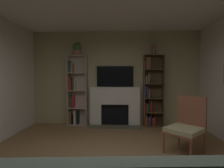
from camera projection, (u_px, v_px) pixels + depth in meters
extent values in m
cube|color=tan|center=(115.00, 78.00, 5.63)|extent=(5.12, 0.06, 2.81)
cube|color=white|center=(96.00, 114.00, 5.58)|extent=(0.33, 0.21, 0.63)
cube|color=white|center=(134.00, 115.00, 5.52)|extent=(0.33, 0.21, 0.63)
cube|color=white|center=(115.00, 96.00, 5.52)|extent=(1.47, 0.21, 0.52)
cube|color=black|center=(115.00, 114.00, 5.61)|extent=(0.81, 0.08, 0.63)
cube|color=#5F5D48|center=(115.00, 127.00, 5.31)|extent=(1.57, 0.30, 0.03)
cube|color=black|center=(115.00, 76.00, 5.57)|extent=(1.09, 0.06, 0.61)
cube|color=beige|center=(68.00, 90.00, 5.55)|extent=(0.02, 0.27, 2.08)
cube|color=beige|center=(87.00, 90.00, 5.52)|extent=(0.02, 0.27, 2.08)
cube|color=beige|center=(78.00, 90.00, 5.66)|extent=(0.57, 0.02, 2.08)
cube|color=beige|center=(78.00, 124.00, 5.59)|extent=(0.53, 0.27, 0.02)
cube|color=olive|center=(70.00, 118.00, 5.60)|extent=(0.04, 0.21, 0.37)
cube|color=brown|center=(71.00, 117.00, 5.61)|extent=(0.02, 0.19, 0.42)
cube|color=black|center=(73.00, 119.00, 5.63)|extent=(0.03, 0.15, 0.27)
cube|color=beige|center=(74.00, 116.00, 5.62)|extent=(0.03, 0.15, 0.45)
cube|color=beige|center=(76.00, 117.00, 5.59)|extent=(0.04, 0.22, 0.42)
cube|color=black|center=(77.00, 117.00, 5.62)|extent=(0.03, 0.15, 0.40)
cube|color=black|center=(79.00, 117.00, 5.62)|extent=(0.02, 0.15, 0.41)
cube|color=beige|center=(78.00, 108.00, 5.56)|extent=(0.53, 0.27, 0.02)
cube|color=brown|center=(70.00, 102.00, 5.59)|extent=(0.03, 0.19, 0.32)
cube|color=#1F7656|center=(71.00, 101.00, 5.58)|extent=(0.02, 0.20, 0.39)
cube|color=#AB301D|center=(73.00, 102.00, 5.59)|extent=(0.04, 0.19, 0.31)
cube|color=#A92334|center=(74.00, 101.00, 5.56)|extent=(0.04, 0.23, 0.37)
cube|color=beige|center=(77.00, 90.00, 5.54)|extent=(0.53, 0.27, 0.02)
cube|color=#BB2F35|center=(70.00, 84.00, 5.57)|extent=(0.04, 0.17, 0.39)
cube|color=brown|center=(71.00, 84.00, 5.56)|extent=(0.03, 0.18, 0.35)
cube|color=black|center=(73.00, 84.00, 5.56)|extent=(0.03, 0.18, 0.39)
cube|color=olive|center=(74.00, 83.00, 5.54)|extent=(0.02, 0.22, 0.40)
cube|color=beige|center=(75.00, 83.00, 5.55)|extent=(0.03, 0.19, 0.40)
cube|color=beige|center=(77.00, 73.00, 5.51)|extent=(0.53, 0.27, 0.02)
cube|color=#533B7A|center=(69.00, 67.00, 5.54)|extent=(0.02, 0.19, 0.36)
cube|color=#316738|center=(70.00, 67.00, 5.54)|extent=(0.04, 0.18, 0.32)
cube|color=beige|center=(72.00, 68.00, 5.55)|extent=(0.02, 0.16, 0.28)
cube|color=olive|center=(73.00, 68.00, 5.55)|extent=(0.03, 0.17, 0.29)
cube|color=beige|center=(77.00, 56.00, 5.49)|extent=(0.53, 0.27, 0.02)
cube|color=brown|center=(144.00, 91.00, 5.42)|extent=(0.02, 0.31, 2.08)
cube|color=brown|center=(163.00, 91.00, 5.39)|extent=(0.02, 0.31, 2.08)
cube|color=brown|center=(153.00, 90.00, 5.55)|extent=(0.57, 0.02, 2.08)
cube|color=brown|center=(153.00, 126.00, 5.46)|extent=(0.53, 0.31, 0.02)
cube|color=red|center=(145.00, 119.00, 5.48)|extent=(0.03, 0.23, 0.35)
cube|color=olive|center=(146.00, 120.00, 5.47)|extent=(0.02, 0.26, 0.32)
cube|color=red|center=(147.00, 121.00, 5.48)|extent=(0.03, 0.23, 0.24)
cube|color=#345591|center=(149.00, 121.00, 5.46)|extent=(0.03, 0.26, 0.28)
cube|color=black|center=(151.00, 120.00, 5.47)|extent=(0.04, 0.24, 0.34)
cube|color=#AA2F37|center=(152.00, 121.00, 5.48)|extent=(0.04, 0.21, 0.23)
cube|color=#A82519|center=(154.00, 121.00, 5.47)|extent=(0.04, 0.23, 0.27)
cube|color=brown|center=(153.00, 112.00, 5.44)|extent=(0.53, 0.31, 0.02)
cube|color=#B62E1F|center=(145.00, 107.00, 5.46)|extent=(0.03, 0.22, 0.27)
cube|color=#A72132|center=(146.00, 107.00, 5.45)|extent=(0.02, 0.26, 0.25)
cube|color=#217238|center=(147.00, 107.00, 5.47)|extent=(0.04, 0.20, 0.24)
cube|color=black|center=(149.00, 105.00, 5.47)|extent=(0.04, 0.20, 0.35)
cube|color=#B2211A|center=(151.00, 107.00, 5.45)|extent=(0.04, 0.23, 0.29)
cube|color=brown|center=(153.00, 98.00, 5.41)|extent=(0.53, 0.31, 0.02)
cube|color=#304F85|center=(145.00, 92.00, 5.44)|extent=(0.04, 0.22, 0.34)
cube|color=#4F2D82|center=(147.00, 92.00, 5.44)|extent=(0.04, 0.22, 0.33)
cube|color=olive|center=(149.00, 93.00, 5.42)|extent=(0.03, 0.26, 0.25)
cube|color=brown|center=(153.00, 84.00, 5.39)|extent=(0.53, 0.31, 0.02)
cube|color=brown|center=(145.00, 80.00, 5.45)|extent=(0.02, 0.17, 0.21)
cube|color=beige|center=(146.00, 80.00, 5.43)|extent=(0.03, 0.22, 0.21)
cube|color=brown|center=(148.00, 79.00, 5.41)|extent=(0.04, 0.24, 0.28)
cube|color=#2C704A|center=(149.00, 79.00, 5.42)|extent=(0.02, 0.22, 0.23)
cube|color=brown|center=(154.00, 69.00, 5.37)|extent=(0.53, 0.31, 0.02)
cube|color=#653772|center=(145.00, 65.00, 5.41)|extent=(0.02, 0.22, 0.23)
cube|color=#A63638|center=(146.00, 63.00, 5.39)|extent=(0.02, 0.25, 0.35)
cube|color=#A27532|center=(147.00, 63.00, 5.41)|extent=(0.04, 0.21, 0.33)
cube|color=olive|center=(149.00, 63.00, 5.40)|extent=(0.04, 0.22, 0.35)
cube|color=brown|center=(154.00, 55.00, 5.35)|extent=(0.53, 0.31, 0.02)
cylinder|color=#AF7456|center=(77.00, 53.00, 5.47)|extent=(0.17, 0.17, 0.16)
sphere|color=#466A39|center=(77.00, 47.00, 5.46)|extent=(0.25, 0.25, 0.25)
cylinder|color=brown|center=(154.00, 50.00, 5.35)|extent=(0.13, 0.13, 0.29)
cylinder|color=#4C7F3F|center=(154.00, 42.00, 5.35)|extent=(0.01, 0.01, 0.13)
sphere|color=white|center=(154.00, 40.00, 5.34)|extent=(0.05, 0.05, 0.05)
cylinder|color=#4C7F3F|center=(154.00, 43.00, 5.37)|extent=(0.01, 0.01, 0.13)
sphere|color=white|center=(154.00, 40.00, 5.36)|extent=(0.05, 0.05, 0.05)
cylinder|color=#4C7F3F|center=(154.00, 42.00, 5.33)|extent=(0.01, 0.01, 0.13)
sphere|color=white|center=(154.00, 40.00, 5.32)|extent=(0.06, 0.06, 0.06)
cylinder|color=#4C7F3F|center=(154.00, 42.00, 5.34)|extent=(0.01, 0.01, 0.18)
sphere|color=white|center=(154.00, 39.00, 5.34)|extent=(0.04, 0.04, 0.04)
cylinder|color=brown|center=(205.00, 142.00, 3.56)|extent=(0.04, 0.04, 0.42)
cylinder|color=brown|center=(179.00, 136.00, 3.95)|extent=(0.04, 0.04, 0.42)
cylinder|color=brown|center=(191.00, 150.00, 3.18)|extent=(0.04, 0.04, 0.42)
cylinder|color=brown|center=(164.00, 142.00, 3.57)|extent=(0.04, 0.04, 0.42)
cube|color=tan|center=(184.00, 129.00, 3.55)|extent=(0.84, 0.84, 0.08)
cube|color=brown|center=(184.00, 132.00, 3.56)|extent=(0.84, 0.84, 0.04)
cube|color=brown|center=(191.00, 112.00, 3.72)|extent=(0.45, 0.45, 0.66)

